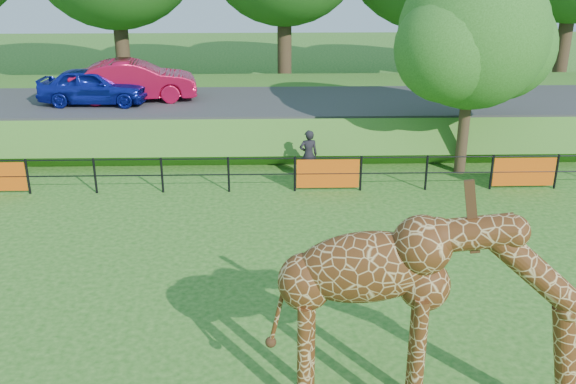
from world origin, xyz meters
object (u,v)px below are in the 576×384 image
object	(u,v)px
car_blue	(94,86)
visitor	(308,155)
tree_east	(475,40)
car_red	(134,81)
giraffe	(430,316)

from	to	relation	value
car_blue	visitor	world-z (taller)	car_blue
car_blue	tree_east	bearing A→B (deg)	-104.43
tree_east	car_red	bearing A→B (deg)	158.61
car_blue	tree_east	distance (m)	13.65
car_red	car_blue	bearing A→B (deg)	102.79
car_red	tree_east	size ratio (longest dim) A/B	0.69
visitor	car_blue	bearing A→B (deg)	-37.97
car_blue	visitor	bearing A→B (deg)	-117.60
giraffe	car_blue	bearing A→B (deg)	130.15
giraffe	visitor	world-z (taller)	giraffe
car_red	tree_east	distance (m)	12.50
car_blue	visitor	size ratio (longest dim) A/B	2.49
visitor	tree_east	world-z (taller)	tree_east
giraffe	car_blue	world-z (taller)	giraffe
car_red	tree_east	xyz separation A→B (m)	(11.48, -4.50, 2.10)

